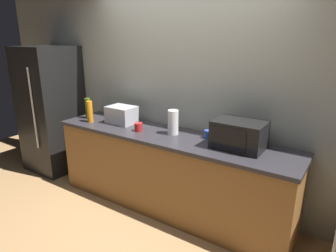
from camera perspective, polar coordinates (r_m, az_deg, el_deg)
The scene contains 11 objects.
ground_plane at distance 3.36m, azimuth -3.99°, elevation -18.26°, with size 8.00×8.00×0.00m, color #A87F51.
back_wall at distance 3.47m, azimuth 3.80°, elevation 7.21°, with size 6.40×0.10×2.70m, color #9EA399.
counter_run at distance 3.41m, azimuth 0.00°, elevation -8.84°, with size 2.84×0.64×0.90m.
refrigerator at distance 4.66m, azimuth -21.51°, elevation 2.95°, with size 0.72×0.73×1.80m.
microwave at distance 2.90m, azimuth 13.47°, elevation -1.63°, with size 0.48×0.35×0.27m.
toaster_oven at distance 3.69m, azimuth -8.91°, elevation 2.15°, with size 0.34×0.26×0.21m, color #B7BABF.
paper_towel_roll at distance 3.22m, azimuth 0.98°, elevation 0.72°, with size 0.12×0.12×0.27m, color white.
bottle_dish_soap at distance 3.81m, azimuth -14.79°, elevation 2.69°, with size 0.07×0.07×0.27m, color orange.
bottle_olive_oil at distance 3.99m, azimuth -15.14°, elevation 3.32°, with size 0.07×0.07×0.27m, color #4C6B19.
mug_blue at distance 3.15m, azimuth 7.78°, elevation -1.58°, with size 0.09×0.09×0.09m, color #2D4CB2.
mug_red at distance 3.36m, azimuth -5.71°, elevation -0.20°, with size 0.09×0.09×0.10m, color red.
Camera 1 is at (1.70, -2.15, 1.95)m, focal length 31.68 mm.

